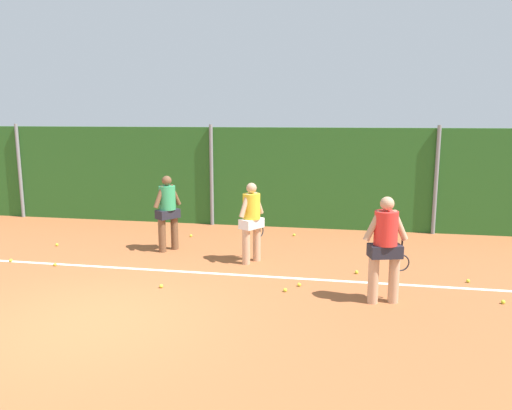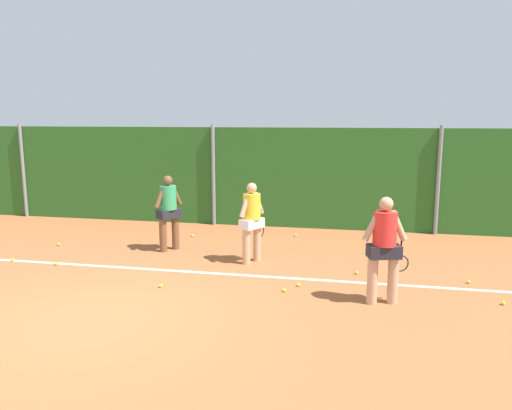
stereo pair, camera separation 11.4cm
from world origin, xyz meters
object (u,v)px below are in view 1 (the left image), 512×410
Objects in this scene: player_foreground_near at (385,244)px; player_midcourt at (252,218)px; tennis_ball_7 at (468,281)px; tennis_ball_9 at (285,290)px; tennis_ball_12 at (191,236)px; tennis_ball_2 at (503,302)px; tennis_ball_11 at (57,245)px; tennis_ball_10 at (247,242)px; tennis_ball_3 at (299,285)px; tennis_ball_8 at (55,264)px; tennis_ball_6 at (161,286)px; tennis_ball_13 at (294,235)px; tennis_ball_4 at (11,260)px; tennis_ball_5 at (357,272)px; player_backcourt_far at (168,209)px.

player_foreground_near is 1.05× the size of player_midcourt.
tennis_ball_7 is (4.16, -0.54, -0.90)m from player_midcourt.
player_midcourt is 2.08m from tennis_ball_9.
tennis_ball_12 is (-6.09, 2.40, 0.00)m from tennis_ball_7.
tennis_ball_2 is 1.00× the size of tennis_ball_11.
tennis_ball_2 and tennis_ball_10 have the same top height.
tennis_ball_8 is (-5.02, 0.30, 0.00)m from tennis_ball_3.
tennis_ball_6 and tennis_ball_9 have the same top height.
tennis_ball_12 is 1.00× the size of tennis_ball_13.
tennis_ball_11 is at bearing 116.59° from player_midcourt.
tennis_ball_4 is (-4.97, -0.92, -0.90)m from player_midcourt.
tennis_ball_4 is at bearing -177.62° from tennis_ball_7.
tennis_ball_13 is (-1.53, 2.82, 0.00)m from tennis_ball_5.
tennis_ball_13 is (0.63, 2.42, -0.90)m from player_midcourt.
tennis_ball_12 is (-4.48, 3.69, -0.95)m from player_foreground_near.
tennis_ball_11 and tennis_ball_13 have the same top height.
tennis_ball_10 is (4.55, 2.45, 0.00)m from tennis_ball_4.
tennis_ball_3 is (-1.42, 0.52, -0.95)m from player_foreground_near.
tennis_ball_6 is 1.00× the size of tennis_ball_11.
tennis_ball_4 and tennis_ball_9 have the same top height.
tennis_ball_3 and tennis_ball_6 have the same top height.
player_midcourt reaches higher than tennis_ball_4.
tennis_ball_11 is at bearing -51.80° from player_backcourt_far.
tennis_ball_7 is at bearing -65.76° from player_midcourt.
player_foreground_near is at bearing 0.16° from tennis_ball_6.
player_foreground_near is 26.66× the size of tennis_ball_10.
player_backcourt_far is 3.78m from tennis_ball_9.
player_foreground_near is at bearing -6.92° from tennis_ball_9.
tennis_ball_9 is 4.07m from tennis_ball_13.
player_foreground_near reaches higher than tennis_ball_2.
player_foreground_near reaches higher than tennis_ball_8.
tennis_ball_3 is (1.13, -1.31, -0.90)m from player_midcourt.
player_foreground_near reaches higher than player_backcourt_far.
tennis_ball_4 is 1.00× the size of tennis_ball_10.
tennis_ball_2 is 3.35m from tennis_ball_3.
player_backcourt_far is at bearing -148.51° from tennis_ball_10.
tennis_ball_8 is at bearing 162.29° from tennis_ball_6.
tennis_ball_8 is at bearing -142.74° from tennis_ball_13.
player_backcourt_far is 2.10m from tennis_ball_10.
player_midcourt is (-2.55, 1.83, -0.05)m from player_foreground_near.
tennis_ball_10 is at bearing 14.41° from tennis_ball_11.
tennis_ball_5 is 3.72m from tennis_ball_6.
tennis_ball_8 is 3.47m from tennis_ball_12.
tennis_ball_2 is 1.00× the size of tennis_ball_4.
player_backcourt_far is 25.91× the size of tennis_ball_11.
tennis_ball_7 and tennis_ball_12 have the same top height.
tennis_ball_11 is at bearing 173.29° from tennis_ball_5.
tennis_ball_8 is 4.85m from tennis_ball_9.
tennis_ball_11 is (-7.31, 2.25, -0.95)m from player_foreground_near.
tennis_ball_2 is at bearing -26.31° from tennis_ball_5.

